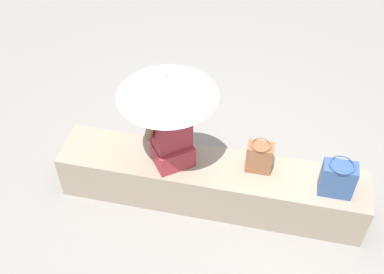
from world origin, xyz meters
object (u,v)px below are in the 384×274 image
object	(u,v)px
person_seated	(172,132)
handbag_black	(338,179)
tote_bag_canvas	(259,157)
parasol	(167,86)

from	to	relation	value
person_seated	handbag_black	distance (m)	1.48
person_seated	tote_bag_canvas	xyz separation A→B (m)	(-0.78, -0.08, -0.23)
person_seated	handbag_black	size ratio (longest dim) A/B	2.55
parasol	handbag_black	xyz separation A→B (m)	(-1.49, 0.03, -0.73)
handbag_black	person_seated	bearing A→B (deg)	-1.64
parasol	handbag_black	world-z (taller)	parasol
parasol	person_seated	bearing A→B (deg)	-153.04
person_seated	tote_bag_canvas	world-z (taller)	person_seated
person_seated	handbag_black	world-z (taller)	person_seated
person_seated	tote_bag_canvas	bearing A→B (deg)	-173.96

